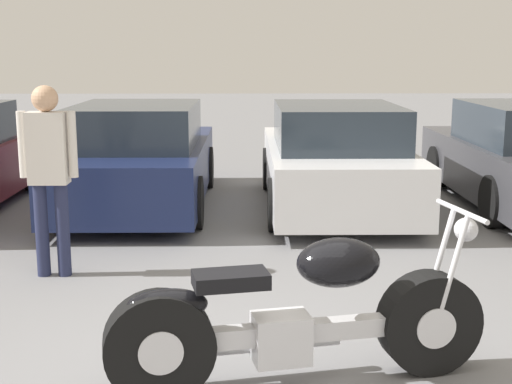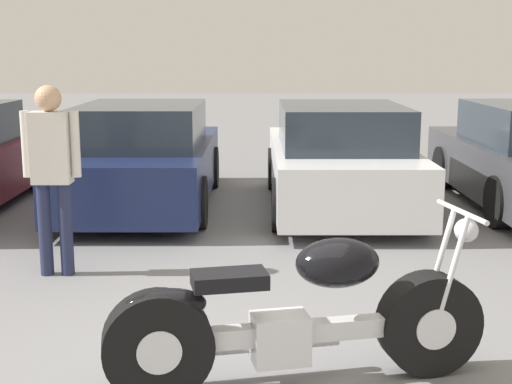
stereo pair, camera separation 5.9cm
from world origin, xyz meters
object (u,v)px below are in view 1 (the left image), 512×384
at_px(parked_car_white, 334,160).
at_px(person_standing, 49,164).
at_px(motorcycle, 297,318).
at_px(parked_car_navy, 139,159).

xyz_separation_m(parked_car_white, person_standing, (-2.90, -2.80, 0.40)).
distance_m(motorcycle, person_standing, 3.07).
bearing_deg(person_standing, parked_car_white, 44.05).
bearing_deg(parked_car_navy, parked_car_white, -2.67).
height_order(motorcycle, parked_car_navy, parked_car_navy).
height_order(parked_car_navy, parked_car_white, same).
bearing_deg(motorcycle, parked_car_navy, 108.42).
height_order(parked_car_navy, person_standing, person_standing).
distance_m(parked_car_navy, parked_car_white, 2.54).
bearing_deg(parked_car_white, motorcycle, -99.43).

